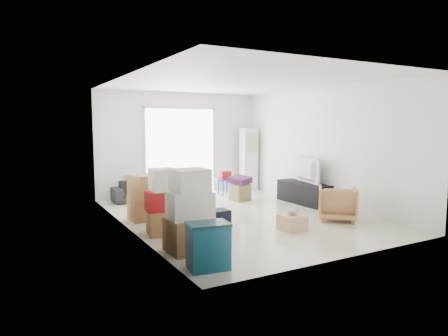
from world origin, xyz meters
The scene contains 21 objects.
room_shell centered at (0.00, 0.00, 1.35)m, with size 4.98×6.48×3.18m.
sliding_door centered at (0.00, 2.98, 1.24)m, with size 2.10×0.04×2.33m.
ac_tower centered at (1.95, 2.65, 0.88)m, with size 0.45×0.30×1.75m, color white.
tv_console centered at (2.00, 0.31, 0.25)m, with size 0.45×1.50×0.50m, color black.
television centered at (2.00, 0.31, 0.57)m, with size 1.02×0.59×0.13m, color black.
sofa centered at (-1.09, 2.50, 0.33)m, with size 1.68×0.49×0.66m, color #27272C.
pillow_left centered at (-1.42, 2.51, 0.72)m, with size 0.37×0.29×0.12m, color #BE8B9F.
pillow_right centered at (-0.77, 2.48, 0.72)m, with size 0.34×0.27×0.12m, color #BE8B9F.
armchair centered at (1.51, -1.28, 0.36)m, with size 0.70×0.66×0.72m, color tan.
storage_bins centered at (-1.90, -2.45, 0.31)m, with size 0.57×0.44×0.61m.
box_stack_a centered at (-1.80, -1.66, 0.54)m, with size 0.68×0.58×1.22m.
box_stack_b centered at (-1.80, -0.57, 0.48)m, with size 0.64×0.63×1.12m.
box_stack_c centered at (-1.77, 0.55, 0.43)m, with size 0.62×0.61×0.89m.
loose_box centered at (-1.38, -0.01, 0.17)m, with size 0.42×0.42×0.35m, color brown.
duffel_bag centered at (-0.94, -0.76, 0.17)m, with size 0.54×0.33×0.35m, color black.
ottoman centered at (0.88, 1.37, 0.20)m, with size 0.40×0.40×0.40m, color olive.
blanket centered at (0.88, 1.37, 0.47)m, with size 0.44×0.44×0.14m, color #522050.
kids_table centered at (0.94, 2.24, 0.45)m, with size 0.51×0.51×0.63m.
toy_walker centered at (0.04, 1.90, 0.12)m, with size 0.34×0.31×0.42m.
wood_crate centered at (0.25, -1.46, 0.14)m, with size 0.41×0.41×0.27m, color #E2BA82.
plush_bunny centered at (0.28, -1.45, 0.33)m, with size 0.26×0.15×0.13m.
Camera 1 is at (-4.12, -6.91, 1.85)m, focal length 32.00 mm.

